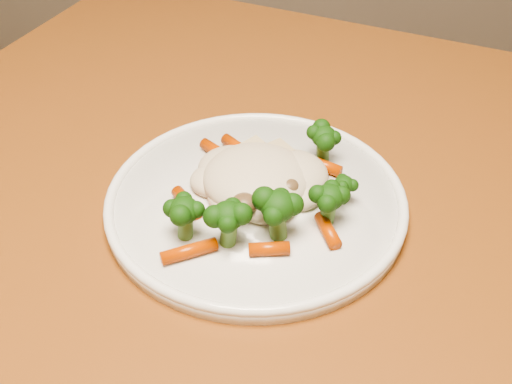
# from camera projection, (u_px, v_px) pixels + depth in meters

# --- Properties ---
(dining_table) EXTENTS (1.28, 1.06, 0.75)m
(dining_table) POSITION_uv_depth(u_px,v_px,m) (363.00, 270.00, 0.71)
(dining_table) COLOR brown
(dining_table) RESTS_ON ground
(plate) EXTENTS (0.29, 0.29, 0.01)m
(plate) POSITION_uv_depth(u_px,v_px,m) (256.00, 203.00, 0.62)
(plate) COLOR white
(plate) RESTS_ON dining_table
(meal) EXTENTS (0.18, 0.19, 0.05)m
(meal) POSITION_uv_depth(u_px,v_px,m) (263.00, 183.00, 0.60)
(meal) COLOR beige
(meal) RESTS_ON plate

